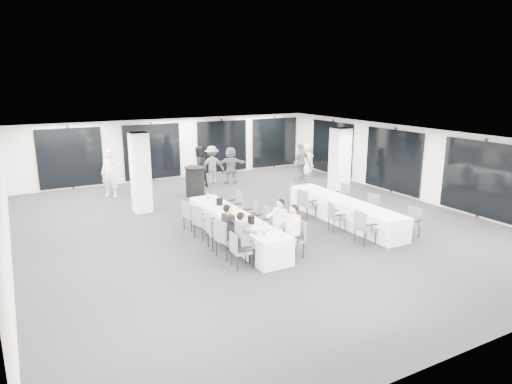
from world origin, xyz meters
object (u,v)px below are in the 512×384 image
chair_side_left_mid (335,215)px  standing_guest_f (231,163)px  standing_guest_c (212,162)px  standing_guest_d (301,159)px  banquet_table_side (344,211)px  standing_guest_b (198,164)px  chair_side_left_far (305,202)px  chair_side_right_near (412,221)px  chair_side_right_far (342,195)px  ice_bucket_far (219,201)px  banquet_table_main (235,227)px  chair_main_left_far (190,213)px  cocktail_table (195,182)px  chair_main_right_mid (263,220)px  chair_main_right_near (296,236)px  chair_side_left_near (363,225)px  chair_side_right_mid (371,206)px  standing_guest_g (110,170)px  chair_main_right_fourth (251,214)px  chair_main_left_fourth (202,220)px  chair_main_left_second (225,236)px  chair_main_left_near (238,248)px  chair_main_left_mid (214,230)px  ice_bucket_near (251,220)px  chair_main_right_second (283,229)px  standing_guest_h (335,167)px  chair_main_right_far (236,204)px  standing_guest_e (308,158)px

chair_side_left_mid → standing_guest_f: size_ratio=0.48×
standing_guest_c → standing_guest_d: bearing=172.7°
banquet_table_side → standing_guest_b: bearing=108.4°
chair_side_left_far → chair_side_right_near: 3.54m
chair_side_right_far → ice_bucket_far: ice_bucket_far is taller
standing_guest_c → banquet_table_main: bearing=85.5°
chair_main_left_far → cocktail_table: bearing=142.7°
banquet_table_side → chair_side_right_near: size_ratio=5.57×
chair_main_right_mid → chair_main_right_near: bearing=-176.1°
chair_side_left_near → chair_side_right_mid: (1.66, 1.50, -0.04)m
standing_guest_c → standing_guest_g: 4.49m
chair_main_right_fourth → chair_side_right_near: 4.81m
chair_main_left_fourth → chair_main_left_second: bearing=-11.8°
ice_bucket_far → chair_side_left_far: bearing=-7.9°
chair_side_left_far → chair_main_left_near: bearing=-62.9°
chair_main_right_mid → standing_guest_f: size_ratio=0.50×
chair_main_left_mid → chair_main_right_mid: size_ratio=1.07×
banquet_table_main → ice_bucket_near: size_ratio=22.20×
standing_guest_g → chair_side_right_far: bearing=-9.4°
cocktail_table → standing_guest_f: bearing=32.6°
chair_main_left_far → chair_side_right_near: bearing=41.5°
chair_main_right_second → standing_guest_b: bearing=2.8°
chair_main_left_fourth → ice_bucket_far: size_ratio=4.30×
standing_guest_c → standing_guest_g: bearing=16.6°
standing_guest_b → ice_bucket_far: bearing=60.8°
chair_main_left_fourth → banquet_table_main: bearing=47.8°
chair_main_left_near → chair_main_right_near: size_ratio=0.94×
banquet_table_main → standing_guest_h: (6.81, 4.04, 0.48)m
chair_side_right_mid → ice_bucket_far: size_ratio=3.86×
chair_main_right_mid → ice_bucket_far: size_ratio=3.95×
chair_main_right_near → chair_main_right_mid: (-0.00, 1.76, -0.03)m
banquet_table_main → standing_guest_g: standing_guest_g is taller
chair_main_left_second → chair_main_right_near: (1.67, -0.82, -0.04)m
chair_main_left_near → standing_guest_d: 10.29m
chair_main_left_fourth → standing_guest_c: size_ratio=0.53×
cocktail_table → chair_side_left_near: (2.19, -7.40, -0.04)m
chair_main_left_far → chair_side_right_far: chair_side_right_far is taller
standing_guest_f → chair_side_left_far: bearing=102.2°
chair_main_right_far → standing_guest_d: 6.67m
chair_main_left_fourth → standing_guest_e: (7.88, 5.90, 0.32)m
chair_main_right_mid → standing_guest_d: standing_guest_d is taller
ice_bucket_far → cocktail_table: bearing=79.2°
chair_main_left_mid → chair_main_right_mid: chair_main_left_mid is taller
chair_main_left_fourth → chair_main_right_near: 2.96m
chair_main_left_second → chair_main_left_far: chair_main_left_second is taller
cocktail_table → standing_guest_c: 2.40m
standing_guest_c → standing_guest_d: size_ratio=0.96×
chair_side_left_near → chair_side_left_mid: bearing=-178.0°
chair_main_left_mid → standing_guest_h: (7.64, 4.47, 0.29)m
chair_side_left_far → standing_guest_g: size_ratio=0.46×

